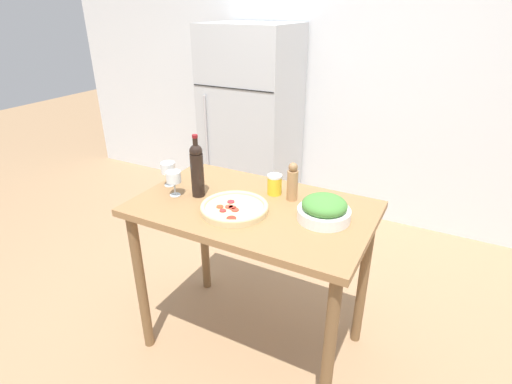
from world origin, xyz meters
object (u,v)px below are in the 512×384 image
(wine_glass_far, at_px, (168,169))
(homemade_pizza, at_px, (234,208))
(wine_bottle, at_px, (197,169))
(salad_bowl, at_px, (324,209))
(refrigerator, at_px, (252,124))
(wine_glass_near, at_px, (174,178))
(pepper_mill, at_px, (292,182))
(salt_canister, at_px, (275,185))

(wine_glass_far, distance_m, homemade_pizza, 0.50)
(wine_bottle, height_order, salad_bowl, wine_bottle)
(homemade_pizza, bearing_deg, wine_bottle, 165.41)
(refrigerator, xyz_separation_m, wine_glass_near, (0.42, -1.64, 0.17))
(refrigerator, height_order, salad_bowl, refrigerator)
(refrigerator, xyz_separation_m, pepper_mill, (0.99, -1.40, 0.17))
(pepper_mill, relative_size, salt_canister, 1.88)
(wine_bottle, height_order, wine_glass_near, wine_bottle)
(wine_glass_near, xyz_separation_m, pepper_mill, (0.57, 0.24, -0.00))
(wine_glass_far, xyz_separation_m, salad_bowl, (0.90, 0.03, -0.05))
(refrigerator, relative_size, wine_glass_far, 12.55)
(salad_bowl, distance_m, homemade_pizza, 0.44)
(pepper_mill, bearing_deg, wine_glass_far, -166.91)
(salt_canister, bearing_deg, wine_bottle, -149.65)
(wine_glass_far, xyz_separation_m, salt_canister, (0.57, 0.18, -0.05))
(wine_bottle, height_order, wine_glass_far, wine_bottle)
(wine_glass_near, distance_m, salad_bowl, 0.80)
(refrigerator, distance_m, pepper_mill, 1.72)
(refrigerator, relative_size, homemade_pizza, 5.10)
(wine_glass_far, bearing_deg, salad_bowl, 1.94)
(pepper_mill, distance_m, homemade_pizza, 0.33)
(refrigerator, height_order, wine_bottle, refrigerator)
(wine_glass_far, bearing_deg, wine_glass_near, -38.50)
(wine_glass_far, bearing_deg, wine_bottle, -7.31)
(refrigerator, height_order, wine_glass_far, refrigerator)
(wine_glass_near, xyz_separation_m, salt_canister, (0.46, 0.26, -0.05))
(wine_bottle, bearing_deg, wine_glass_near, -152.72)
(salad_bowl, bearing_deg, pepper_mill, 149.54)
(wine_glass_far, bearing_deg, pepper_mill, 13.09)
(wine_bottle, bearing_deg, homemade_pizza, -14.59)
(wine_bottle, relative_size, wine_glass_near, 2.46)
(pepper_mill, relative_size, salad_bowl, 0.82)
(wine_glass_near, distance_m, homemade_pizza, 0.38)
(salt_canister, bearing_deg, refrigerator, 122.57)
(wine_glass_near, height_order, salt_canister, wine_glass_near)
(wine_bottle, relative_size, salad_bowl, 1.34)
(wine_bottle, distance_m, pepper_mill, 0.50)
(wine_bottle, relative_size, pepper_mill, 1.63)
(refrigerator, distance_m, homemade_pizza, 1.83)
(wine_glass_far, xyz_separation_m, homemade_pizza, (0.48, -0.10, -0.08))
(homemade_pizza, bearing_deg, refrigerator, 115.60)
(refrigerator, xyz_separation_m, wine_glass_far, (0.31, -1.55, 0.17))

